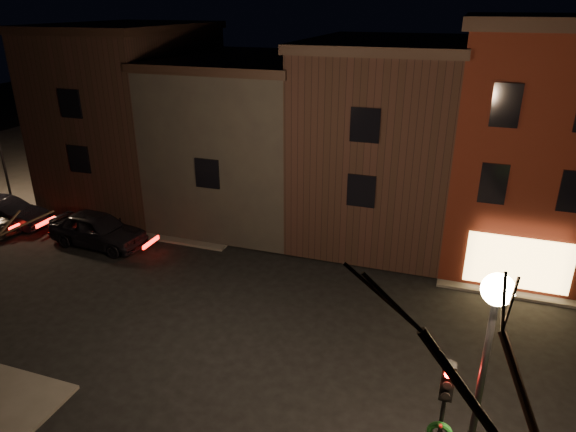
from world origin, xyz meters
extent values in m
plane|color=black|center=(0.00, 0.00, 0.00)|extent=(120.00, 120.00, 0.00)
cube|color=#2D2B28|center=(-20.00, 20.00, 0.06)|extent=(30.00, 30.00, 0.12)
cube|color=#48150C|center=(8.00, 9.50, 5.12)|extent=(6.00, 8.00, 10.00)
cube|color=black|center=(8.00, 9.50, 10.37)|extent=(6.50, 8.50, 0.50)
cube|color=#F6C76E|center=(8.00, 5.45, 1.42)|extent=(4.00, 0.12, 2.20)
cube|color=black|center=(1.50, 10.50, 4.62)|extent=(7.00, 10.00, 9.00)
cube|color=black|center=(1.50, 10.50, 9.32)|extent=(7.30, 10.30, 0.40)
cube|color=black|center=(-5.75, 10.50, 4.12)|extent=(7.50, 10.00, 8.00)
cube|color=black|center=(-5.75, 10.50, 8.32)|extent=(7.80, 10.30, 0.40)
cube|color=black|center=(-13.00, 10.50, 4.87)|extent=(7.00, 10.00, 9.50)
cube|color=black|center=(-13.00, 10.50, 9.82)|extent=(7.30, 10.30, 0.40)
cylinder|color=black|center=(6.20, -6.00, 3.12)|extent=(0.14, 0.14, 6.00)
sphere|color=#FFD18C|center=(6.20, -6.00, 6.30)|extent=(0.60, 0.60, 0.60)
cylinder|color=black|center=(-19.00, 6.20, 3.12)|extent=(0.14, 0.14, 6.00)
cube|color=black|center=(5.60, -5.58, 3.72)|extent=(0.28, 0.22, 0.90)
cylinder|color=#FF0C07|center=(5.60, -5.70, 4.00)|extent=(0.18, 0.06, 0.18)
cylinder|color=black|center=(5.60, -5.70, 3.72)|extent=(0.18, 0.06, 0.18)
cylinder|color=black|center=(5.60, -5.70, 3.44)|extent=(0.18, 0.06, 0.18)
torus|color=#0C380F|center=(5.60, -5.49, 2.22)|extent=(0.58, 0.14, 0.58)
sphere|color=#990C0C|center=(5.60, -5.51, 2.44)|extent=(0.12, 0.12, 0.12)
imported|color=black|center=(-11.01, 3.72, 0.85)|extent=(5.11, 2.33, 1.70)
imported|color=black|center=(-17.17, 4.03, 0.76)|extent=(4.68, 1.85, 1.51)
camera|label=1|loc=(5.24, -14.80, 11.08)|focal=32.00mm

